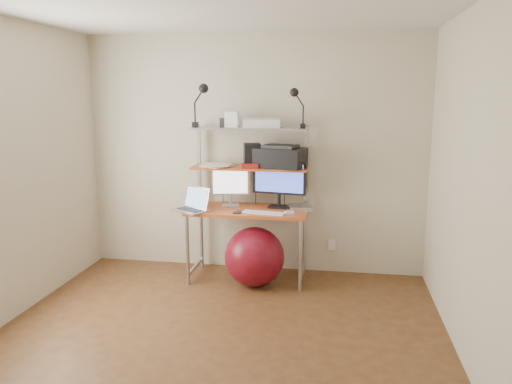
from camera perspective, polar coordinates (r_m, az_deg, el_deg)
room at (r=3.56m, az=-5.17°, el=0.91°), size 3.60×3.60×3.60m
computer_desk at (r=5.06m, az=-0.85°, el=0.60°), size 1.20×0.60×1.57m
wall_outlet at (r=5.41m, az=8.66°, el=-5.98°), size 0.08×0.01×0.12m
monitor_silver at (r=5.15m, az=-2.91°, el=0.97°), size 0.39×0.17×0.44m
monitor_black at (r=5.07m, az=2.67°, el=1.35°), size 0.56×0.18×0.56m
laptop at (r=5.00m, az=-7.15°, el=-1.56°), size 0.43×0.41×0.29m
keyboard at (r=4.85m, az=0.87°, el=-2.38°), size 0.43×0.18×0.01m
mouse at (r=4.85m, az=3.83°, el=-2.35°), size 0.10×0.08×0.02m
mac_mini at (r=5.03m, az=5.03°, el=-1.77°), size 0.26×0.26×0.04m
phone at (r=4.88m, az=-2.02°, el=-2.31°), size 0.10×0.14×0.01m
printer at (r=5.04m, az=2.80°, el=4.04°), size 0.55×0.44×0.23m
nas_cube at (r=5.07m, az=-0.45°, el=4.23°), size 0.20×0.20×0.24m
red_box at (r=5.00m, az=-0.76°, el=3.02°), size 0.19×0.15×0.05m
scanner at (r=5.03m, az=0.56°, el=7.91°), size 0.40×0.30×0.10m
box_white at (r=5.09m, az=-2.72°, el=8.29°), size 0.14×0.12×0.15m
box_grey at (r=5.12m, az=-3.59°, el=7.93°), size 0.09×0.09×0.09m
clip_lamp_left at (r=5.05m, az=-6.22°, el=10.90°), size 0.17×0.10×0.43m
clip_lamp_right at (r=4.89m, az=4.61°, el=10.55°), size 0.15×0.09×0.39m
exercise_ball at (r=4.98m, az=-0.18°, el=-7.41°), size 0.59×0.59×0.59m
paper_stack at (r=5.16m, az=-4.65°, el=3.11°), size 0.40×0.41×0.02m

